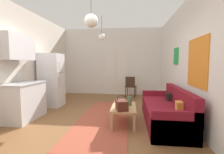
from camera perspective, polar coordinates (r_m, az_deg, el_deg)
ground_plane at (r=3.67m, az=-6.95°, el=-17.93°), size 4.82×7.99×0.10m
wall_back at (r=7.07m, az=0.16°, el=5.40°), size 4.42×0.13×2.89m
wall_right at (r=3.56m, az=29.11°, el=5.45°), size 0.12×7.59×2.89m
area_rug at (r=4.10m, az=-2.84°, el=-14.60°), size 1.21×3.29×0.01m
couch at (r=3.92m, az=19.27°, el=-11.73°), size 0.82×2.07×0.81m
coffee_table at (r=3.66m, az=4.23°, el=-11.23°), size 0.54×0.90×0.41m
bamboo_vase at (r=3.69m, az=6.37°, el=-8.59°), size 0.09×0.09×0.42m
handbag at (r=3.34m, az=3.52°, el=-9.99°), size 0.29×0.34×0.32m
refrigerator at (r=5.44m, az=-20.84°, el=-1.01°), size 0.68×0.59×1.68m
kitchen_counter at (r=4.45m, az=-29.34°, el=-3.25°), size 0.59×1.05×2.06m
accent_chair at (r=6.47m, az=6.69°, el=-3.07°), size 0.48×0.47×0.84m
pendant_lamp_near at (r=3.26m, az=-7.50°, el=19.41°), size 0.26×0.26×0.83m
pendant_lamp_far at (r=5.27m, az=-3.73°, el=14.16°), size 0.21×0.21×0.78m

